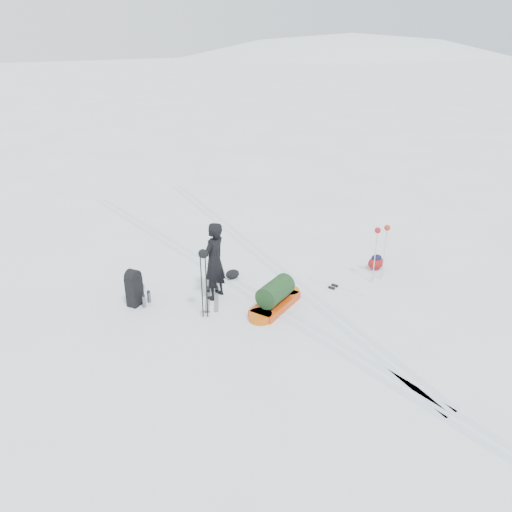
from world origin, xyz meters
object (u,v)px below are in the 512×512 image
object	(u,v)px
expedition_rucksack	(135,287)
pulk_sled	(275,298)
skier	(214,261)
ski_poles_black	(203,262)

from	to	relation	value
expedition_rucksack	pulk_sled	bearing A→B (deg)	-67.98
skier	expedition_rucksack	bearing A→B (deg)	-50.48
skier	ski_poles_black	xyz separation A→B (m)	(-0.60, -0.63, 0.38)
pulk_sled	ski_poles_black	bearing A→B (deg)	136.77
pulk_sled	ski_poles_black	xyz separation A→B (m)	(-1.44, 0.52, 1.02)
pulk_sled	expedition_rucksack	size ratio (longest dim) A/B	1.98
pulk_sled	ski_poles_black	world-z (taller)	ski_poles_black
skier	expedition_rucksack	distance (m)	1.83
pulk_sled	expedition_rucksack	distance (m)	3.09
pulk_sled	expedition_rucksack	xyz separation A→B (m)	(-2.44, 1.90, 0.14)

